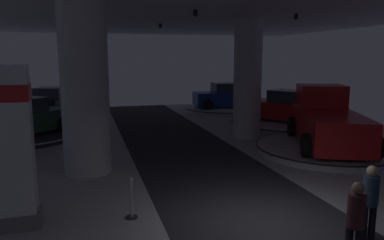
{
  "coord_description": "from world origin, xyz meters",
  "views": [
    {
      "loc": [
        -3.75,
        -7.18,
        3.76
      ],
      "look_at": [
        0.09,
        6.32,
        1.4
      ],
      "focal_mm": 35.04,
      "sensor_mm": 36.0,
      "label": 1
    }
  ],
  "objects": [
    {
      "name": "column_left",
      "position": [
        -3.78,
        5.26,
        2.75
      ],
      "size": [
        1.52,
        1.52,
        5.5
      ],
      "color": "silver",
      "rests_on": "ground"
    },
    {
      "name": "display_platform_far_left",
      "position": [
        -6.56,
        11.23,
        0.13
      ],
      "size": [
        4.54,
        4.54,
        0.23
      ],
      "color": "#333338",
      "rests_on": "ground"
    },
    {
      "name": "display_car_deep_left",
      "position": [
        -5.81,
        17.48,
        1.0
      ],
      "size": [
        3.04,
        4.52,
        1.71
      ],
      "color": "black",
      "rests_on": "display_platform_deep_left"
    },
    {
      "name": "display_platform_deep_left",
      "position": [
        -5.81,
        17.51,
        0.13
      ],
      "size": [
        5.03,
        5.03,
        0.23
      ],
      "color": "#333338",
      "rests_on": "ground"
    },
    {
      "name": "display_platform_mid_right",
      "position": [
        5.44,
        5.34,
        0.15
      ],
      "size": [
        5.68,
        5.68,
        0.27
      ],
      "color": "#B7B7BC",
      "rests_on": "ground"
    },
    {
      "name": "pickup_truck_mid_right",
      "position": [
        5.56,
        5.64,
        1.21
      ],
      "size": [
        4.19,
        5.7,
        2.3
      ],
      "color": "red",
      "rests_on": "display_platform_mid_right"
    },
    {
      "name": "display_car_far_right",
      "position": [
        6.78,
        10.93,
        1.06
      ],
      "size": [
        3.79,
        4.51,
        1.71
      ],
      "color": "red",
      "rests_on": "display_platform_far_right"
    },
    {
      "name": "display_car_deep_right",
      "position": [
        5.62,
        17.41,
        1.05
      ],
      "size": [
        4.32,
        2.42,
        1.71
      ],
      "color": "navy",
      "rests_on": "display_platform_deep_right"
    },
    {
      "name": "ground",
      "position": [
        0.0,
        0.0,
        -0.02
      ],
      "size": [
        24.0,
        44.0,
        0.06
      ],
      "color": "#B2B2B7"
    },
    {
      "name": "visitor_walking_far",
      "position": [
        0.79,
        -1.91,
        0.91
      ],
      "size": [
        0.32,
        0.32,
        1.59
      ],
      "color": "black",
      "rests_on": "ground"
    },
    {
      "name": "display_car_far_left",
      "position": [
        -6.58,
        11.21,
        0.99
      ],
      "size": [
        4.1,
        4.36,
        1.71
      ],
      "color": "#2D5638",
      "rests_on": "display_platform_far_left"
    },
    {
      "name": "display_platform_far_right",
      "position": [
        6.77,
        10.95,
        0.16
      ],
      "size": [
        5.94,
        5.94,
        0.29
      ],
      "color": "#B7B7BC",
      "rests_on": "ground"
    },
    {
      "name": "display_platform_deep_right",
      "position": [
        5.59,
        17.41,
        0.16
      ],
      "size": [
        5.55,
        5.55,
        0.29
      ],
      "color": "silver",
      "rests_on": "ground"
    },
    {
      "name": "stanchion_a",
      "position": [
        -2.84,
        1.24,
        0.37
      ],
      "size": [
        0.28,
        0.28,
        1.01
      ],
      "color": "#333338",
      "rests_on": "ground"
    },
    {
      "name": "brand_sign_pylon",
      "position": [
        -5.47,
        1.47,
        1.87
      ],
      "size": [
        1.28,
        0.68,
        3.6
      ],
      "color": "slate",
      "rests_on": "ground"
    },
    {
      "name": "visitor_walking_near",
      "position": [
        1.78,
        -1.14,
        0.91
      ],
      "size": [
        0.32,
        0.32,
        1.59
      ],
      "color": "black",
      "rests_on": "ground"
    },
    {
      "name": "column_right",
      "position": [
        3.49,
        8.87,
        2.75
      ],
      "size": [
        1.29,
        1.29,
        5.5
      ],
      "color": "silver",
      "rests_on": "ground"
    }
  ]
}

